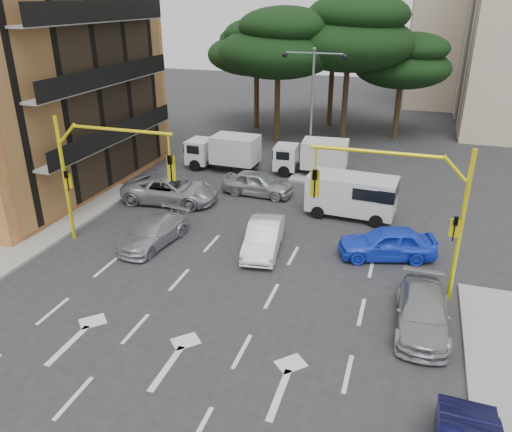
{
  "coord_description": "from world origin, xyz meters",
  "views": [
    {
      "loc": [
        6.54,
        -16.02,
        10.78
      ],
      "look_at": [
        0.13,
        3.78,
        1.6
      ],
      "focal_mm": 35.0,
      "sensor_mm": 36.0,
      "label": 1
    }
  ],
  "objects_px": {
    "signal_mast_right": "(413,200)",
    "box_truck_b": "(311,158)",
    "car_silver_parked": "(422,312)",
    "car_silver_cross_a": "(170,190)",
    "car_blue_compact": "(387,243)",
    "car_white_hatch": "(264,237)",
    "box_truck_a": "(223,152)",
    "street_lamp_center": "(313,88)",
    "car_silver_cross_b": "(258,183)",
    "van_white": "(351,196)",
    "signal_mast_left": "(96,165)",
    "car_silver_wagon": "(153,232)"
  },
  "relations": [
    {
      "from": "van_white",
      "to": "box_truck_b",
      "type": "bearing_deg",
      "value": -146.27
    },
    {
      "from": "street_lamp_center",
      "to": "car_blue_compact",
      "type": "bearing_deg",
      "value": -62.16
    },
    {
      "from": "car_white_hatch",
      "to": "car_silver_parked",
      "type": "distance_m",
      "value": 8.04
    },
    {
      "from": "van_white",
      "to": "car_blue_compact",
      "type": "bearing_deg",
      "value": 31.62
    },
    {
      "from": "car_white_hatch",
      "to": "box_truck_a",
      "type": "xyz_separation_m",
      "value": [
        -6.05,
        10.42,
        0.53
      ]
    },
    {
      "from": "car_white_hatch",
      "to": "car_silver_cross_a",
      "type": "height_order",
      "value": "car_silver_cross_a"
    },
    {
      "from": "car_silver_cross_a",
      "to": "box_truck_b",
      "type": "distance_m",
      "value": 9.73
    },
    {
      "from": "signal_mast_left",
      "to": "car_silver_parked",
      "type": "relative_size",
      "value": 1.36
    },
    {
      "from": "car_silver_cross_a",
      "to": "box_truck_b",
      "type": "height_order",
      "value": "box_truck_b"
    },
    {
      "from": "street_lamp_center",
      "to": "car_silver_cross_b",
      "type": "relative_size",
      "value": 1.85
    },
    {
      "from": "car_silver_wagon",
      "to": "van_white",
      "type": "xyz_separation_m",
      "value": [
        8.38,
        6.19,
        0.53
      ]
    },
    {
      "from": "car_white_hatch",
      "to": "car_silver_wagon",
      "type": "distance_m",
      "value": 5.23
    },
    {
      "from": "signal_mast_left",
      "to": "car_white_hatch",
      "type": "height_order",
      "value": "signal_mast_left"
    },
    {
      "from": "car_silver_cross_a",
      "to": "car_silver_parked",
      "type": "bearing_deg",
      "value": -125.07
    },
    {
      "from": "street_lamp_center",
      "to": "box_truck_a",
      "type": "xyz_separation_m",
      "value": [
        -5.49,
        -2.0,
        -4.22
      ]
    },
    {
      "from": "car_silver_parked",
      "to": "signal_mast_right",
      "type": "bearing_deg",
      "value": 107.37
    },
    {
      "from": "street_lamp_center",
      "to": "car_blue_compact",
      "type": "distance_m",
      "value": 13.68
    },
    {
      "from": "car_silver_cross_a",
      "to": "box_truck_a",
      "type": "xyz_separation_m",
      "value": [
        0.73,
        6.38,
        0.47
      ]
    },
    {
      "from": "van_white",
      "to": "car_silver_cross_a",
      "type": "bearing_deg",
      "value": -79.42
    },
    {
      "from": "signal_mast_left",
      "to": "car_blue_compact",
      "type": "xyz_separation_m",
      "value": [
        12.8,
        2.65,
        -3.16
      ]
    },
    {
      "from": "car_blue_compact",
      "to": "van_white",
      "type": "distance_m",
      "value": 4.73
    },
    {
      "from": "car_white_hatch",
      "to": "van_white",
      "type": "height_order",
      "value": "van_white"
    },
    {
      "from": "car_white_hatch",
      "to": "box_truck_b",
      "type": "xyz_separation_m",
      "value": [
        -0.2,
        11.2,
        0.49
      ]
    },
    {
      "from": "signal_mast_right",
      "to": "box_truck_a",
      "type": "relative_size",
      "value": 1.22
    },
    {
      "from": "car_silver_cross_b",
      "to": "box_truck_a",
      "type": "xyz_separation_m",
      "value": [
        -3.64,
        3.73,
        0.49
      ]
    },
    {
      "from": "car_blue_compact",
      "to": "car_silver_cross_b",
      "type": "distance_m",
      "value": 9.66
    },
    {
      "from": "car_silver_wagon",
      "to": "car_silver_cross_a",
      "type": "xyz_separation_m",
      "value": [
        -1.64,
        5.0,
        0.13
      ]
    },
    {
      "from": "signal_mast_right",
      "to": "box_truck_b",
      "type": "xyz_separation_m",
      "value": [
        -6.44,
        12.79,
        -2.71
      ]
    },
    {
      "from": "signal_mast_left",
      "to": "box_truck_a",
      "type": "bearing_deg",
      "value": 83.73
    },
    {
      "from": "van_white",
      "to": "box_truck_a",
      "type": "relative_size",
      "value": 0.93
    },
    {
      "from": "car_white_hatch",
      "to": "car_silver_cross_b",
      "type": "height_order",
      "value": "car_silver_cross_b"
    },
    {
      "from": "car_silver_cross_b",
      "to": "car_silver_parked",
      "type": "height_order",
      "value": "car_silver_cross_b"
    },
    {
      "from": "car_blue_compact",
      "to": "car_silver_cross_a",
      "type": "relative_size",
      "value": 0.8
    },
    {
      "from": "car_white_hatch",
      "to": "box_truck_a",
      "type": "distance_m",
      "value": 12.07
    },
    {
      "from": "car_silver_cross_a",
      "to": "car_silver_parked",
      "type": "distance_m",
      "value": 15.93
    },
    {
      "from": "car_silver_parked",
      "to": "street_lamp_center",
      "type": "bearing_deg",
      "value": 113.32
    },
    {
      "from": "car_silver_wagon",
      "to": "car_silver_cross_b",
      "type": "xyz_separation_m",
      "value": [
        2.72,
        7.65,
        0.1
      ]
    },
    {
      "from": "street_lamp_center",
      "to": "car_silver_cross_a",
      "type": "height_order",
      "value": "street_lamp_center"
    },
    {
      "from": "car_silver_parked",
      "to": "car_silver_wagon",
      "type": "bearing_deg",
      "value": 164.8
    },
    {
      "from": "signal_mast_right",
      "to": "van_white",
      "type": "height_order",
      "value": "signal_mast_right"
    },
    {
      "from": "car_silver_cross_a",
      "to": "box_truck_a",
      "type": "distance_m",
      "value": 6.44
    },
    {
      "from": "signal_mast_left",
      "to": "van_white",
      "type": "distance_m",
      "value": 12.9
    },
    {
      "from": "van_white",
      "to": "signal_mast_right",
      "type": "bearing_deg",
      "value": 27.6
    },
    {
      "from": "signal_mast_right",
      "to": "car_blue_compact",
      "type": "bearing_deg",
      "value": 106.91
    },
    {
      "from": "car_silver_wagon",
      "to": "car_silver_cross_a",
      "type": "relative_size",
      "value": 0.79
    },
    {
      "from": "car_silver_wagon",
      "to": "car_silver_parked",
      "type": "distance_m",
      "value": 12.52
    },
    {
      "from": "car_blue_compact",
      "to": "car_white_hatch",
      "type": "bearing_deg",
      "value": -94.76
    },
    {
      "from": "street_lamp_center",
      "to": "box_truck_b",
      "type": "xyz_separation_m",
      "value": [
        0.37,
        -1.22,
        -4.25
      ]
    },
    {
      "from": "street_lamp_center",
      "to": "car_blue_compact",
      "type": "relative_size",
      "value": 1.82
    },
    {
      "from": "car_silver_parked",
      "to": "car_silver_cross_a",
      "type": "bearing_deg",
      "value": 148.46
    }
  ]
}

